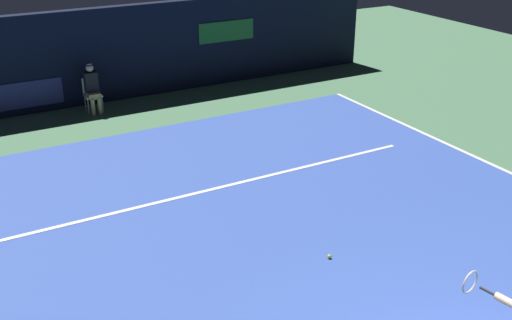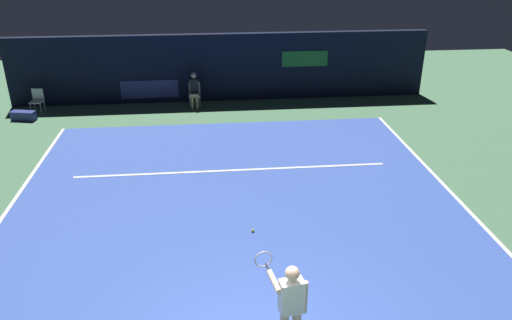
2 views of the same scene
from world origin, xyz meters
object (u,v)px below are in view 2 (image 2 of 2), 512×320
(equipment_bag, at_px, (23,116))
(courtside_chair_near, at_px, (37,100))
(tennis_ball, at_px, (253,231))
(tennis_player, at_px, (290,306))
(line_judge_on_chair, at_px, (194,90))

(equipment_bag, bearing_deg, courtside_chair_near, 80.99)
(tennis_ball, xyz_separation_m, equipment_bag, (-7.43, 8.10, 0.11))
(tennis_player, xyz_separation_m, tennis_ball, (-0.23, 3.60, -0.94))
(tennis_player, distance_m, line_judge_on_chair, 12.66)
(line_judge_on_chair, height_order, equipment_bag, line_judge_on_chair)
(courtside_chair_near, bearing_deg, tennis_ball, -51.25)
(tennis_player, height_order, line_judge_on_chair, tennis_player)
(tennis_player, bearing_deg, equipment_bag, 123.20)
(courtside_chair_near, xyz_separation_m, tennis_ball, (7.12, -8.87, -0.46))
(tennis_player, xyz_separation_m, line_judge_on_chair, (-1.59, 12.55, -0.30))
(courtside_chair_near, height_order, equipment_bag, courtside_chair_near)
(courtside_chair_near, relative_size, equipment_bag, 1.05)
(courtside_chair_near, distance_m, tennis_ball, 11.38)
(tennis_ball, bearing_deg, courtside_chair_near, 128.75)
(tennis_player, relative_size, tennis_ball, 25.44)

